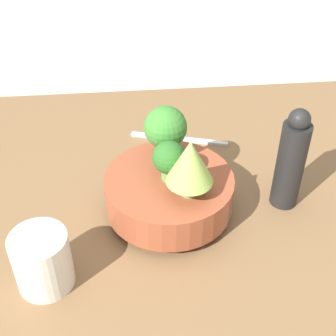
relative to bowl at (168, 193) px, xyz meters
The scene contains 9 objects.
ground_plane 0.09m from the bowl, 93.44° to the right, with size 6.00×6.00×0.00m, color #ADA89E.
table 0.07m from the bowl, 93.44° to the right, with size 1.04×0.75×0.05m.
bowl is the anchor object (origin of this frame).
broccoli_floret_center 0.07m from the bowl, 90.00° to the left, with size 0.05×0.05×0.07m.
broccoli_floret_front 0.10m from the bowl, 95.97° to the right, with size 0.07×0.07×0.09m.
romanesco_piece_far 0.10m from the bowl, 125.69° to the left, with size 0.07×0.07×0.09m.
cup 0.22m from the bowl, 34.40° to the left, with size 0.08×0.08×0.09m.
pepper_mill 0.20m from the bowl, behind, with size 0.04×0.04×0.18m.
fork 0.21m from the bowl, 101.65° to the right, with size 0.19×0.06×0.01m.
Camera 1 is at (0.05, 0.58, 0.58)m, focal length 50.00 mm.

